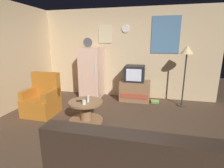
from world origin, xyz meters
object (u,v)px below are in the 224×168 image
object	(u,v)px
remote_control	(80,101)
book_stack	(155,102)
fridge	(91,73)
tv_stand	(135,91)
crt_tv	(135,73)
wine_glass	(88,99)
standing_lamp	(187,54)
coffee_table	(86,111)
armchair	(42,100)
mug_ceramic_white	(84,102)
mug_ceramic_tan	(87,99)

from	to	relation	value
remote_control	book_stack	size ratio (longest dim) A/B	0.70
fridge	tv_stand	size ratio (longest dim) A/B	2.11
crt_tv	wine_glass	distance (m)	1.81
standing_lamp	coffee_table	size ratio (longest dim) A/B	2.21
standing_lamp	coffee_table	bearing A→B (deg)	-145.78
remote_control	wine_glass	bearing A→B (deg)	-29.35
tv_stand	remote_control	xyz separation A→B (m)	(-0.99, -1.62, 0.18)
tv_stand	standing_lamp	xyz separation A→B (m)	(1.27, -0.13, 1.07)
fridge	standing_lamp	distance (m)	2.66
standing_lamp	armchair	bearing A→B (deg)	-158.49
tv_stand	mug_ceramic_white	size ratio (longest dim) A/B	9.33
armchair	tv_stand	bearing A→B (deg)	35.28
wine_glass	remote_control	distance (m)	0.19
tv_stand	standing_lamp	size ratio (longest dim) A/B	0.53
wine_glass	mug_ceramic_white	bearing A→B (deg)	-99.90
coffee_table	mug_ceramic_white	distance (m)	0.32
coffee_table	standing_lamp	bearing A→B (deg)	34.22
crt_tv	mug_ceramic_white	distance (m)	1.96
fridge	standing_lamp	xyz separation A→B (m)	(2.59, -0.14, 0.60)
mug_ceramic_white	standing_lamp	bearing A→B (deg)	37.82
fridge	mug_ceramic_tan	size ratio (longest dim) A/B	19.67
mug_ceramic_white	armchair	distance (m)	1.25
coffee_table	mug_ceramic_tan	distance (m)	0.27
tv_stand	standing_lamp	world-z (taller)	standing_lamp
tv_stand	armchair	xyz separation A→B (m)	(-2.03, -1.43, 0.05)
mug_ceramic_tan	fridge	bearing A→B (deg)	107.03
wine_glass	armchair	xyz separation A→B (m)	(-1.22, 0.18, -0.19)
coffee_table	remote_control	size ratio (longest dim) A/B	4.80
crt_tv	book_stack	size ratio (longest dim) A/B	2.51
coffee_table	book_stack	size ratio (longest dim) A/B	3.34
fridge	wine_glass	distance (m)	1.72
fridge	tv_stand	bearing A→B (deg)	-0.18
wine_glass	remote_control	size ratio (longest dim) A/B	1.00
fridge	standing_lamp	size ratio (longest dim) A/B	1.11
tv_stand	wine_glass	size ratio (longest dim) A/B	5.60
fridge	coffee_table	xyz separation A→B (m)	(0.45, -1.60, -0.53)
armchair	book_stack	bearing A→B (deg)	27.50
book_stack	coffee_table	bearing A→B (deg)	-133.79
crt_tv	standing_lamp	size ratio (longest dim) A/B	0.34
wine_glass	armchair	bearing A→B (deg)	171.55
mug_ceramic_tan	coffee_table	bearing A→B (deg)	-142.89
crt_tv	mug_ceramic_tan	bearing A→B (deg)	-117.53
crt_tv	book_stack	bearing A→B (deg)	-7.18
crt_tv	armchair	world-z (taller)	crt_tv
crt_tv	wine_glass	bearing A→B (deg)	-115.86
crt_tv	mug_ceramic_tan	size ratio (longest dim) A/B	6.00
standing_lamp	crt_tv	bearing A→B (deg)	174.08
armchair	book_stack	xyz separation A→B (m)	(2.61, 1.36, -0.31)
wine_glass	standing_lamp	bearing A→B (deg)	35.52
mug_ceramic_white	book_stack	distance (m)	2.25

